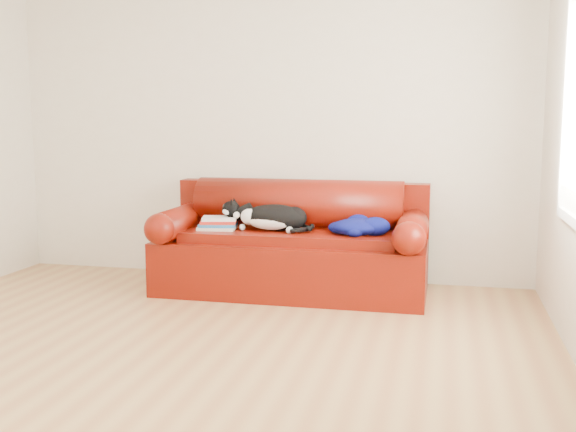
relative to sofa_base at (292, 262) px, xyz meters
name	(u,v)px	position (x,y,z in m)	size (l,w,h in m)	color
ground	(180,349)	(-0.35, -1.49, -0.24)	(4.50, 4.50, 0.00)	#9B683E
room_shell	(195,64)	(-0.23, -1.48, 1.43)	(4.52, 4.02, 2.61)	beige
sofa_base	(292,262)	(0.00, 0.00, 0.00)	(2.10, 0.90, 0.50)	#440F02
sofa_back	(299,220)	(0.00, 0.24, 0.30)	(2.10, 1.01, 0.88)	#440F02
book_stack	(218,223)	(-0.57, -0.11, 0.31)	(0.31, 0.27, 0.10)	beige
cat	(273,218)	(-0.14, -0.07, 0.36)	(0.72, 0.29, 0.26)	black
blanket	(358,226)	(0.53, -0.08, 0.32)	(0.54, 0.44, 0.14)	#080242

